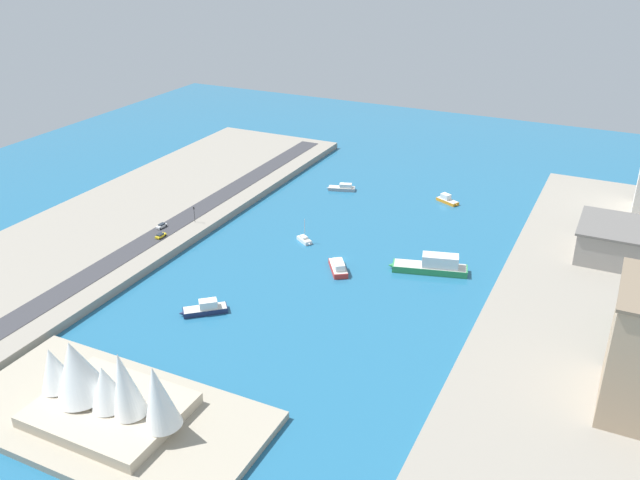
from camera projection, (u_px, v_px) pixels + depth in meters
name	position (u px, v px, depth m)	size (l,w,h in m)	color
ground_plane	(340.00, 259.00, 243.56)	(440.00, 440.00, 0.00)	#23668E
quay_west	(607.00, 313.00, 207.39)	(70.00, 240.00, 3.00)	gray
quay_east	(141.00, 213.00, 278.44)	(70.00, 240.00, 3.00)	gray
peninsula_point	(111.00, 418.00, 164.33)	(77.58, 39.69, 2.00)	#A89E89
road_strip	(184.00, 219.00, 269.24)	(9.58, 228.00, 0.15)	#38383D
patrol_launch_navy	(206.00, 308.00, 209.79)	(13.36, 12.40, 4.28)	#1E284C
yacht_sleek_gray	(343.00, 188.00, 305.69)	(13.27, 7.33, 3.24)	#999EA3
sailboat_small_white	(304.00, 240.00, 256.39)	(7.85, 6.30, 9.54)	white
water_taxi_orange	(447.00, 200.00, 292.33)	(11.03, 7.99, 3.63)	orange
tugboat_red	(338.00, 267.00, 234.81)	(11.19, 13.50, 4.16)	red
ferry_green_doubledeck	(433.00, 265.00, 233.77)	(27.72, 12.90, 6.71)	#2D8C4C
taxi_yellow_cab	(161.00, 235.00, 252.83)	(1.95, 4.69, 1.52)	black
van_white	(162.00, 226.00, 260.83)	(1.96, 4.88, 1.60)	black
traffic_light_waterfront	(194.00, 212.00, 264.50)	(0.36, 0.36, 6.50)	black
opera_landmark	(102.00, 388.00, 161.11)	(42.80, 27.27, 19.99)	#BCAD93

